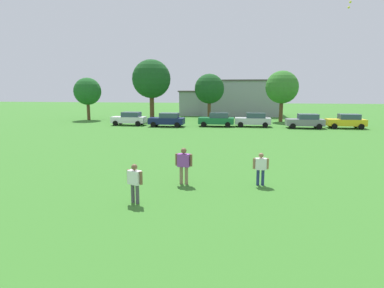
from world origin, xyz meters
The scene contains 16 objects.
ground_plane centered at (0.00, 30.00, 0.00)m, with size 160.00×160.00×0.00m, color #387528.
adult_bystander centered at (7.26, 15.87, 0.94)m, with size 0.75×0.31×1.58m.
bystander_near_trees centered at (3.61, 15.54, 1.06)m, with size 0.84×0.39×1.78m.
bystander_midfield centered at (2.11, 12.60, 0.96)m, with size 0.72×0.47×1.61m.
parked_car_white_0 centered at (-7.69, 40.60, 0.86)m, with size 4.30×2.02×1.68m.
parked_car_navy_1 centered at (-2.57, 39.69, 0.86)m, with size 4.30×2.02×1.68m.
parked_car_green_2 centered at (3.44, 40.80, 0.86)m, with size 4.30×2.02×1.68m.
parked_car_silver_3 centered at (7.88, 41.16, 0.86)m, with size 4.30×2.02×1.68m.
parked_car_gray_4 centered at (13.88, 40.36, 0.86)m, with size 4.30×2.02×1.68m.
parked_car_yellow_5 centered at (18.61, 40.93, 0.86)m, with size 4.30×2.02×1.68m.
tree_far_left centered at (-16.15, 46.78, 4.20)m, with size 3.99×3.99×6.23m.
tree_left centered at (-6.97, 48.92, 6.02)m, with size 5.72×5.72×8.92m.
tree_right centered at (1.71, 48.99, 4.57)m, with size 4.34×4.34×6.76m.
tree_far_right centered at (11.95, 48.13, 4.79)m, with size 4.55×4.55×7.09m.
house_left centered at (1.28, 59.63, 2.15)m, with size 11.14×7.80×4.28m.
house_right centered at (6.20, 59.63, 3.06)m, with size 13.21×8.73×6.09m.
Camera 1 is at (6.21, 0.32, 4.55)m, focal length 30.80 mm.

